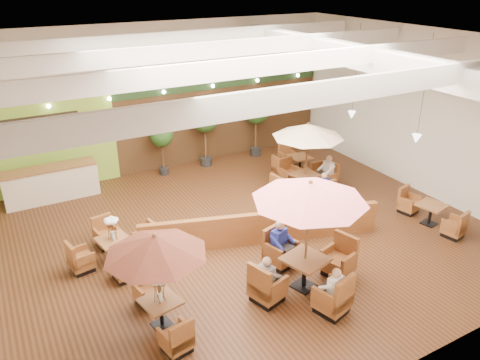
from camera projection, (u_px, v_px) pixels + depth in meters
room at (226, 104)px, 13.40m from camera, size 14.04×14.00×5.52m
service_counter at (51, 184)px, 15.69m from camera, size 3.00×0.75×1.18m
booth_divider at (262, 228)px, 13.21m from camera, size 6.63×2.21×0.95m
table_0 at (156, 257)px, 9.57m from camera, size 2.16×2.37×2.35m
table_1 at (308, 218)px, 10.74m from camera, size 2.98×2.98×2.89m
table_2 at (307, 146)px, 15.58m from camera, size 2.59×2.59×2.59m
table_3 at (114, 248)px, 12.39m from camera, size 2.40×2.40×1.47m
table_4 at (430, 214)px, 14.26m from camera, size 0.90×2.35×0.85m
table_5 at (294, 166)px, 17.75m from camera, size 1.56×2.31×0.85m
topiary_0 at (162, 137)px, 17.28m from camera, size 0.85×0.85×1.98m
topiary_1 at (205, 121)px, 17.91m from camera, size 1.06×1.06×2.46m
topiary_2 at (256, 113)px, 18.94m from camera, size 1.05×1.05×2.44m
diner_0 at (334, 285)px, 10.40m from camera, size 0.40×0.35×0.75m
diner_1 at (281, 240)px, 12.07m from camera, size 0.47×0.43×0.85m
diner_2 at (268, 274)px, 10.77m from camera, size 0.38×0.42×0.77m
diner_3 at (323, 185)px, 15.26m from camera, size 0.37×0.30×0.72m
diner_4 at (327, 169)px, 16.42m from camera, size 0.31×0.38×0.78m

